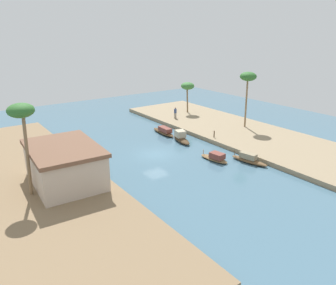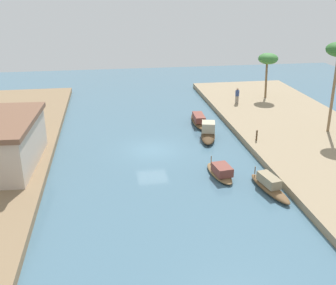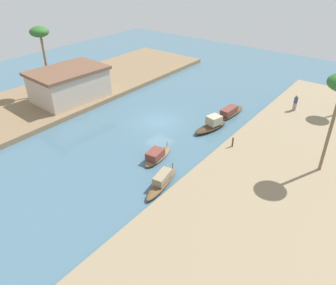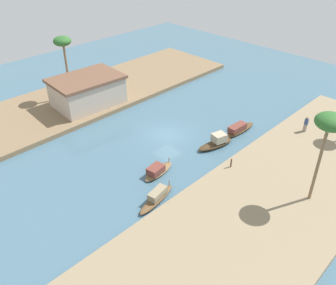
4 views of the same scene
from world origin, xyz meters
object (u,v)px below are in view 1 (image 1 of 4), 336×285
at_px(person_on_near_bank, 175,114).
at_px(riverside_building, 65,164).
at_px(sampan_with_tall_canopy, 215,157).
at_px(palm_tree_left_near, 248,78).
at_px(sampan_near_left_bank, 164,131).
at_px(palm_tree_left_far, 188,86).
at_px(sampan_foreground, 181,138).
at_px(palm_tree_right_tall, 21,115).
at_px(mooring_post, 214,134).
at_px(sampan_midstream, 249,159).

bearing_deg(person_on_near_bank, riverside_building, 26.69).
bearing_deg(sampan_with_tall_canopy, palm_tree_left_near, -69.36).
distance_m(sampan_near_left_bank, palm_tree_left_far, 12.34).
xyz_separation_m(person_on_near_bank, palm_tree_left_near, (-9.77, -5.25, 6.30)).
xyz_separation_m(sampan_foreground, person_on_near_bank, (8.50, -5.39, 0.73)).
bearing_deg(palm_tree_right_tall, riverside_building, -79.63).
height_order(sampan_with_tall_canopy, palm_tree_right_tall, palm_tree_right_tall).
height_order(mooring_post, palm_tree_left_near, palm_tree_left_near).
height_order(sampan_near_left_bank, palm_tree_right_tall, palm_tree_right_tall).
height_order(sampan_near_left_bank, sampan_with_tall_canopy, sampan_near_left_bank).
distance_m(person_on_near_bank, palm_tree_left_near, 12.75).
bearing_deg(palm_tree_right_tall, person_on_near_bank, -62.04).
xyz_separation_m(mooring_post, palm_tree_left_far, (12.94, -5.86, 3.94)).
height_order(mooring_post, palm_tree_left_far, palm_tree_left_far).
relative_size(sampan_near_left_bank, person_on_near_bank, 2.84).
bearing_deg(person_on_near_bank, palm_tree_right_tall, 24.54).
relative_size(sampan_near_left_bank, palm_tree_left_near, 0.63).
distance_m(sampan_foreground, sampan_near_left_bank, 3.94).
relative_size(person_on_near_bank, mooring_post, 1.95).
bearing_deg(sampan_foreground, person_on_near_bank, -18.35).
bearing_deg(sampan_midstream, person_on_near_bank, -22.03).
height_order(person_on_near_bank, riverside_building, riverside_building).
xyz_separation_m(sampan_foreground, mooring_post, (-2.42, -3.56, 0.47)).
height_order(sampan_near_left_bank, palm_tree_left_far, palm_tree_left_far).
relative_size(sampan_midstream, palm_tree_left_far, 0.87).
height_order(sampan_with_tall_canopy, palm_tree_left_near, palm_tree_left_near).
height_order(palm_tree_left_far, riverside_building, palm_tree_left_far).
xyz_separation_m(sampan_near_left_bank, mooring_post, (-6.36, -3.56, 0.57)).
distance_m(sampan_with_tall_canopy, palm_tree_right_tall, 20.32).
height_order(sampan_with_tall_canopy, mooring_post, mooring_post).
height_order(sampan_with_tall_canopy, person_on_near_bank, person_on_near_bank).
bearing_deg(sampan_midstream, palm_tree_left_far, -31.32).
bearing_deg(mooring_post, riverside_building, 95.34).
height_order(sampan_foreground, palm_tree_right_tall, palm_tree_right_tall).
xyz_separation_m(person_on_near_bank, palm_tree_left_far, (2.02, -4.04, 3.68)).
relative_size(sampan_with_tall_canopy, palm_tree_left_near, 0.48).
bearing_deg(palm_tree_left_far, person_on_near_bank, 116.55).
relative_size(sampan_near_left_bank, sampan_with_tall_canopy, 1.32).
relative_size(sampan_with_tall_canopy, mooring_post, 4.20).
xyz_separation_m(sampan_foreground, riverside_building, (-4.32, 16.71, 1.81)).
xyz_separation_m(sampan_midstream, sampan_near_left_bank, (14.02, 1.61, 0.00)).
bearing_deg(sampan_midstream, palm_tree_right_tall, 65.86).
distance_m(palm_tree_left_far, riverside_building, 30.16).
relative_size(sampan_foreground, riverside_building, 0.51).
bearing_deg(sampan_midstream, sampan_with_tall_canopy, 34.87).
height_order(person_on_near_bank, palm_tree_left_near, palm_tree_left_near).
bearing_deg(palm_tree_left_near, riverside_building, 96.36).
bearing_deg(sampan_foreground, sampan_midstream, -156.88).
xyz_separation_m(sampan_with_tall_canopy, palm_tree_left_near, (6.24, -11.62, 7.15)).
bearing_deg(palm_tree_left_near, palm_tree_right_tall, 96.77).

